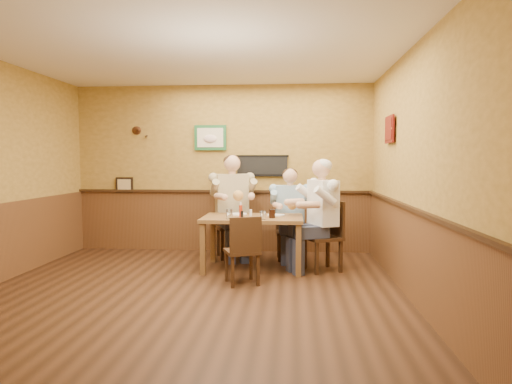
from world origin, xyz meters
TOP-DOWN VIEW (x-y plane):
  - room at (0.13, 0.17)m, footprint 5.02×5.03m
  - dining_table at (0.63, 1.21)m, footprint 1.40×0.90m
  - chair_back_left at (0.23, 1.95)m, footprint 0.60×0.60m
  - chair_back_right at (1.14, 1.86)m, footprint 0.44×0.44m
  - chair_right_end at (1.60, 1.18)m, footprint 0.60×0.60m
  - chair_near_side at (0.56, 0.43)m, footprint 0.51×0.51m
  - diner_tan_shirt at (0.23, 1.95)m, footprint 0.85×0.85m
  - diner_blue_polo at (1.14, 1.86)m, footprint 0.63×0.63m
  - diner_white_elder at (1.60, 1.18)m, footprint 0.85×0.85m
  - water_glass_left at (0.33, 0.93)m, footprint 0.11×0.11m
  - water_glass_mid at (0.79, 0.91)m, footprint 0.10×0.10m
  - cola_tumbler at (0.90, 1.06)m, footprint 0.10×0.10m
  - hot_sauce_bottle at (0.46, 1.13)m, footprint 0.06×0.06m
  - salt_shaker at (0.59, 1.25)m, footprint 0.04×0.04m
  - pepper_shaker at (0.48, 1.10)m, footprint 0.05×0.05m
  - plate_far_left at (0.39, 1.41)m, footprint 0.31×0.31m
  - plate_far_right at (0.95, 1.33)m, footprint 0.26×0.26m

SIDE VIEW (x-z plane):
  - chair_near_side at x=0.56m, z-range 0.00..0.86m
  - chair_back_right at x=1.14m, z-range 0.00..0.89m
  - chair_right_end at x=1.60m, z-range 0.00..0.98m
  - chair_back_left at x=0.23m, z-range 0.00..1.02m
  - diner_blue_polo at x=1.14m, z-range 0.00..1.27m
  - dining_table at x=0.63m, z-range 0.28..1.03m
  - diner_white_elder at x=1.60m, z-range 0.00..1.40m
  - diner_tan_shirt at x=0.23m, z-range 0.00..1.46m
  - plate_far_right at x=0.95m, z-range 0.75..0.77m
  - plate_far_left at x=0.39m, z-range 0.75..0.77m
  - pepper_shaker at x=0.48m, z-range 0.75..0.84m
  - salt_shaker at x=0.59m, z-range 0.75..0.84m
  - water_glass_mid at x=0.79m, z-range 0.75..0.86m
  - cola_tumbler at x=0.90m, z-range 0.75..0.87m
  - water_glass_left at x=0.33m, z-range 0.75..0.89m
  - hot_sauce_bottle at x=0.46m, z-range 0.75..0.94m
  - room at x=0.13m, z-range 0.28..3.09m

